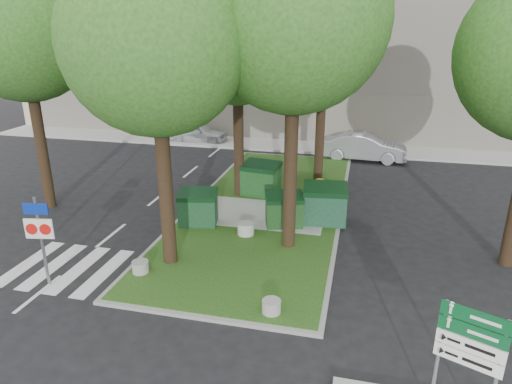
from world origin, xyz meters
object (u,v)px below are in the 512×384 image
(tree_median_near_left, at_px, (158,22))
(bollard_left, at_px, (140,267))
(car_silver, at_px, (364,147))
(directional_sign, at_px, (470,348))
(dumpster_b, at_px, (261,179))
(bollard_mid, at_px, (246,229))
(dumpster_d, at_px, (325,204))
(car_white, at_px, (197,132))
(tree_median_mid, at_px, (240,33))
(dumpster_a, at_px, (198,208))
(tree_street_left, at_px, (23,14))
(traffic_sign_pole, at_px, (40,230))
(bollard_right, at_px, (271,306))
(litter_bin, at_px, (320,186))
(dumpster_c, at_px, (284,210))

(tree_median_near_left, xyz_separation_m, bollard_left, (-0.69, -0.94, -7.02))
(tree_median_near_left, relative_size, car_silver, 2.23)
(directional_sign, relative_size, car_silver, 0.51)
(dumpster_b, relative_size, bollard_mid, 2.97)
(dumpster_d, xyz_separation_m, car_white, (-9.45, 11.55, -0.18))
(car_silver, bearing_deg, tree_median_mid, 147.75)
(dumpster_a, xyz_separation_m, car_white, (-4.79, 12.79, -0.09))
(tree_street_left, bearing_deg, traffic_sign_pole, -54.98)
(tree_median_near_left, distance_m, tree_median_mid, 6.53)
(traffic_sign_pole, distance_m, directional_sign, 11.23)
(car_white, bearing_deg, car_silver, -101.16)
(tree_median_near_left, height_order, tree_median_mid, tree_median_near_left)
(dumpster_b, bearing_deg, bollard_right, -65.58)
(bollard_right, height_order, litter_bin, litter_bin)
(tree_street_left, relative_size, dumpster_a, 6.81)
(tree_street_left, bearing_deg, tree_median_near_left, -26.57)
(litter_bin, bearing_deg, car_silver, 74.16)
(dumpster_c, height_order, car_silver, car_silver)
(bollard_mid, distance_m, traffic_sign_pole, 6.78)
(dumpster_d, height_order, traffic_sign_pole, traffic_sign_pole)
(bollard_mid, bearing_deg, bollard_left, -125.91)
(tree_median_mid, height_order, directional_sign, tree_median_mid)
(dumpster_c, height_order, traffic_sign_pole, traffic_sign_pole)
(dumpster_c, bearing_deg, directional_sign, -75.30)
(bollard_mid, bearing_deg, car_silver, 70.86)
(dumpster_d, height_order, car_silver, dumpster_d)
(dumpster_d, xyz_separation_m, bollard_right, (-0.78, -6.25, -0.56))
(tree_street_left, xyz_separation_m, dumpster_c, (9.96, 0.05, -6.91))
(directional_sign, height_order, car_silver, directional_sign)
(tree_median_near_left, xyz_separation_m, traffic_sign_pole, (-3.12, -2.04, -5.55))
(directional_sign, bearing_deg, car_silver, 119.61)
(bollard_right, distance_m, directional_sign, 5.08)
(dumpster_d, relative_size, directional_sign, 0.73)
(tree_median_mid, bearing_deg, dumpster_a, -101.82)
(dumpster_a, relative_size, litter_bin, 2.55)
(litter_bin, bearing_deg, dumpster_d, -81.10)
(tree_median_mid, bearing_deg, bollard_mid, -72.73)
(tree_median_near_left, distance_m, bollard_mid, 7.60)
(dumpster_b, bearing_deg, tree_street_left, -149.68)
(tree_median_mid, xyz_separation_m, bollard_left, (-1.19, -7.44, -6.68))
(dumpster_c, xyz_separation_m, bollard_left, (-3.65, -4.49, -0.44))
(dumpster_b, height_order, bollard_right, dumpster_b)
(tree_street_left, xyz_separation_m, car_white, (1.96, 12.24, -6.97))
(bollard_mid, bearing_deg, dumpster_c, 42.85)
(dumpster_b, xyz_separation_m, traffic_sign_pole, (-4.48, -8.67, 0.92))
(dumpster_c, distance_m, bollard_left, 5.80)
(tree_street_left, height_order, traffic_sign_pole, tree_street_left)
(bollard_mid, bearing_deg, dumpster_b, 95.49)
(dumpster_a, xyz_separation_m, directional_sign, (8.06, -7.52, 0.95))
(litter_bin, xyz_separation_m, traffic_sign_pole, (-7.03, -9.47, 1.33))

